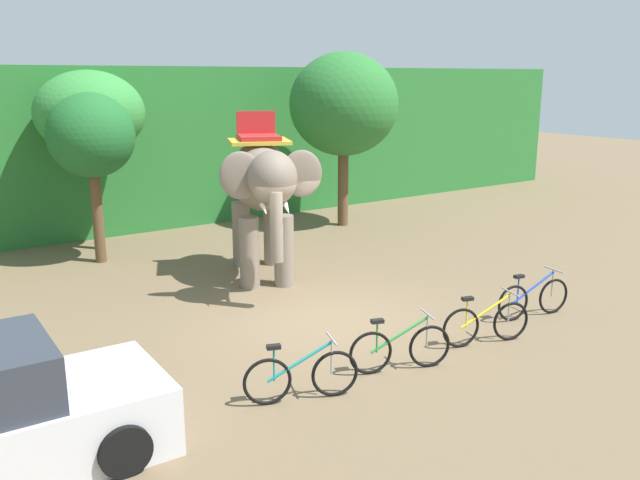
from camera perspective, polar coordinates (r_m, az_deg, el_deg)
ground_plane at (r=12.92m, az=0.34°, el=-6.85°), size 80.00×80.00×0.00m
foliage_hedge at (r=23.14m, az=-17.25°, el=7.94°), size 36.00×6.00×4.85m
tree_center_right at (r=17.20m, az=-19.00°, el=8.35°), size 2.09×2.09×4.20m
tree_center_left at (r=18.54m, az=-19.09°, el=10.19°), size 2.80×2.80×4.73m
tree_right at (r=20.52m, az=2.05°, el=11.49°), size 3.30×3.30×5.28m
elephant at (r=15.00m, az=-4.97°, el=4.73°), size 2.91×4.19×3.78m
bike_teal at (r=9.76m, az=-1.62°, el=-11.54°), size 1.63×0.71×0.92m
bike_green at (r=10.76m, az=6.88°, el=-9.15°), size 1.63×0.71×0.92m
bike_yellow at (r=12.05m, az=14.02°, el=-6.90°), size 1.66×0.64×0.92m
bike_blue at (r=13.59m, az=17.80°, el=-4.76°), size 1.69×0.52×0.92m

